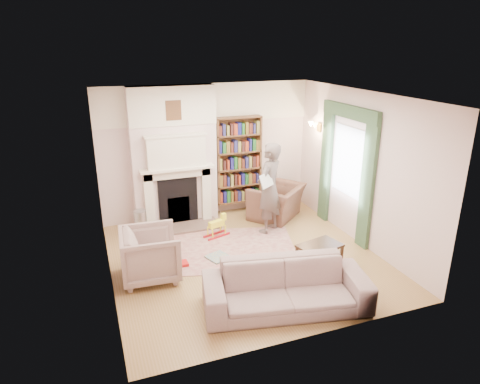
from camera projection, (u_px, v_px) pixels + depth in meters
name	position (u px, v px, depth m)	size (l,w,h in m)	color
floor	(245.00, 258.00, 7.50)	(4.50, 4.50, 0.00)	olive
ceiling	(246.00, 96.00, 6.56)	(4.50, 4.50, 0.00)	white
wall_back	(207.00, 151.00, 9.02)	(4.50, 4.50, 0.00)	beige
wall_front	(313.00, 238.00, 5.04)	(4.50, 4.50, 0.00)	beige
wall_left	(103.00, 199.00, 6.30)	(4.50, 4.50, 0.00)	beige
wall_right	(361.00, 169.00, 7.76)	(4.50, 4.50, 0.00)	beige
fireplace	(174.00, 157.00, 8.60)	(1.70, 0.58, 2.80)	beige
bookcase	(238.00, 160.00, 9.19)	(1.00, 0.24, 1.85)	brown
window	(348.00, 161.00, 8.09)	(0.02, 0.90, 1.30)	silver
curtain_left	(367.00, 185.00, 7.55)	(0.07, 0.32, 2.40)	#2E472D
curtain_right	(326.00, 164.00, 8.78)	(0.07, 0.32, 2.40)	#2E472D
pelmet	(350.00, 112.00, 7.77)	(0.09, 1.70, 0.24)	#2E472D
wall_sconce	(311.00, 128.00, 8.85)	(0.20, 0.24, 0.24)	gold
rug	(231.00, 249.00, 7.81)	(2.33, 1.79, 0.01)	#C2A993
armchair_reading	(276.00, 202.00, 9.13)	(1.09, 0.95, 0.71)	#4F352A
armchair_left	(150.00, 254.00, 6.75)	(0.88, 0.91, 0.82)	#AAA18C
sofa	(286.00, 287.00, 6.00)	(2.31, 0.90, 0.68)	#9D9382
man_reading	(269.00, 188.00, 8.27)	(0.66, 0.43, 1.81)	#594B47
newspaper	(266.00, 180.00, 7.97)	(0.37, 0.02, 0.26)	silver
coffee_table	(319.00, 257.00, 7.06)	(0.70, 0.45, 0.45)	#382413
paraffin_heater	(141.00, 224.00, 8.22)	(0.24, 0.24, 0.55)	#96999C
rocking_horse	(216.00, 226.00, 8.25)	(0.50, 0.20, 0.44)	yellow
board_game	(218.00, 257.00, 7.48)	(0.35, 0.35, 0.03)	gold
game_box_lid	(179.00, 264.00, 7.22)	(0.29, 0.19, 0.05)	red
comic_annuals	(268.00, 265.00, 7.22)	(0.81, 0.62, 0.02)	red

